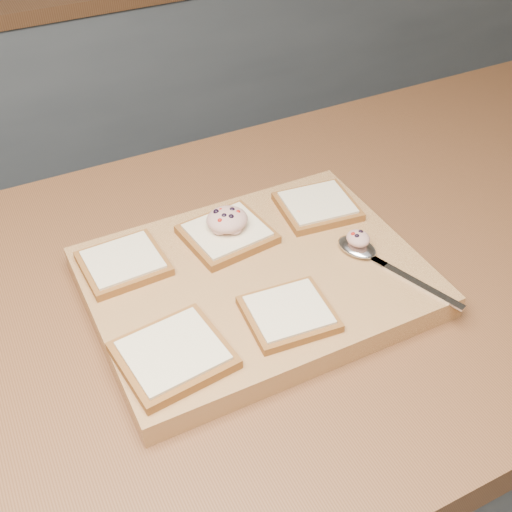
{
  "coord_description": "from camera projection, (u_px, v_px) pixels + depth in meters",
  "views": [
    {
      "loc": [
        -0.32,
        -0.61,
        1.54
      ],
      "look_at": [
        -0.03,
        -0.02,
        0.97
      ],
      "focal_mm": 45.0,
      "sensor_mm": 36.0,
      "label": 1
    }
  ],
  "objects": [
    {
      "name": "island_counter",
      "position": [
        264.0,
        446.0,
        1.23
      ],
      "size": [
        2.0,
        0.8,
        0.9
      ],
      "color": "slate",
      "rests_on": "ground"
    },
    {
      "name": "back_counter",
      "position": [
        71.0,
        115.0,
        2.19
      ],
      "size": [
        3.6,
        0.62,
        0.94
      ],
      "color": "slate",
      "rests_on": "ground"
    },
    {
      "name": "cutting_board",
      "position": [
        256.0,
        281.0,
        0.9
      ],
      "size": [
        0.45,
        0.34,
        0.04
      ],
      "primitive_type": "cube",
      "color": "tan",
      "rests_on": "island_counter"
    },
    {
      "name": "bread_far_left",
      "position": [
        123.0,
        263.0,
        0.9
      ],
      "size": [
        0.12,
        0.11,
        0.02
      ],
      "color": "brown",
      "rests_on": "cutting_board"
    },
    {
      "name": "bread_far_center",
      "position": [
        227.0,
        234.0,
        0.94
      ],
      "size": [
        0.13,
        0.12,
        0.02
      ],
      "color": "brown",
      "rests_on": "cutting_board"
    },
    {
      "name": "bread_far_right",
      "position": [
        317.0,
        206.0,
        1.0
      ],
      "size": [
        0.12,
        0.12,
        0.02
      ],
      "color": "brown",
      "rests_on": "cutting_board"
    },
    {
      "name": "bread_near_left",
      "position": [
        173.0,
        355.0,
        0.77
      ],
      "size": [
        0.14,
        0.13,
        0.02
      ],
      "color": "brown",
      "rests_on": "cutting_board"
    },
    {
      "name": "bread_near_center",
      "position": [
        289.0,
        313.0,
        0.82
      ],
      "size": [
        0.12,
        0.11,
        0.02
      ],
      "color": "brown",
      "rests_on": "cutting_board"
    },
    {
      "name": "tuna_salad_dollop",
      "position": [
        227.0,
        219.0,
        0.93
      ],
      "size": [
        0.06,
        0.06,
        0.03
      ],
      "color": "tan",
      "rests_on": "bread_far_center"
    },
    {
      "name": "spoon",
      "position": [
        365.0,
        252.0,
        0.92
      ],
      "size": [
        0.09,
        0.2,
        0.01
      ],
      "color": "silver",
      "rests_on": "cutting_board"
    },
    {
      "name": "spoon_salad",
      "position": [
        358.0,
        238.0,
        0.91
      ],
      "size": [
        0.03,
        0.04,
        0.02
      ],
      "color": "tan",
      "rests_on": "spoon"
    }
  ]
}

